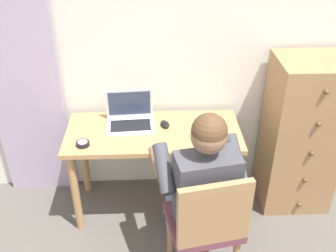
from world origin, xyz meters
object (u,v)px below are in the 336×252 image
object	(u,v)px
chair	(207,223)
person_seated	(200,180)
desk_clock	(83,144)
computer_mouse	(165,124)
laptop	(130,118)
desk	(154,144)
dresser	(301,135)

from	to	relation	value
chair	person_seated	size ratio (longest dim) A/B	0.74
desk_clock	computer_mouse	bearing A→B (deg)	21.67
chair	laptop	bearing A→B (deg)	120.57
desk	dresser	distance (m)	1.10
chair	laptop	xyz separation A→B (m)	(-0.47, 0.80, 0.26)
dresser	desk_clock	distance (m)	1.60
person_seated	desk_clock	world-z (taller)	person_seated
desk	dresser	size ratio (longest dim) A/B	1.03
chair	person_seated	bearing A→B (deg)	99.29
desk	computer_mouse	distance (m)	0.16
dresser	person_seated	bearing A→B (deg)	-144.98
desk	chair	bearing A→B (deg)	-66.35
laptop	computer_mouse	world-z (taller)	laptop
person_seated	desk_clock	size ratio (longest dim) A/B	13.41
person_seated	computer_mouse	xyz separation A→B (m)	(-0.19, 0.58, 0.05)
person_seated	laptop	distance (m)	0.76
desk_clock	desk	bearing A→B (deg)	18.92
desk	person_seated	bearing A→B (deg)	-61.89
computer_mouse	desk_clock	bearing A→B (deg)	-173.69
computer_mouse	desk	bearing A→B (deg)	-160.19
person_seated	dresser	bearing A→B (deg)	35.02
desk	desk_clock	xyz separation A→B (m)	(-0.47, -0.16, 0.13)
desk	laptop	xyz separation A→B (m)	(-0.17, 0.10, 0.16)
dresser	desk	bearing A→B (deg)	-176.71
dresser	computer_mouse	xyz separation A→B (m)	(-1.02, -0.00, 0.12)
computer_mouse	desk_clock	distance (m)	0.60
laptop	computer_mouse	distance (m)	0.26
chair	desk_clock	size ratio (longest dim) A/B	9.87
chair	person_seated	xyz separation A→B (m)	(-0.03, 0.18, 0.18)
laptop	person_seated	bearing A→B (deg)	-54.40
person_seated	computer_mouse	distance (m)	0.61
chair	desk_clock	distance (m)	0.97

